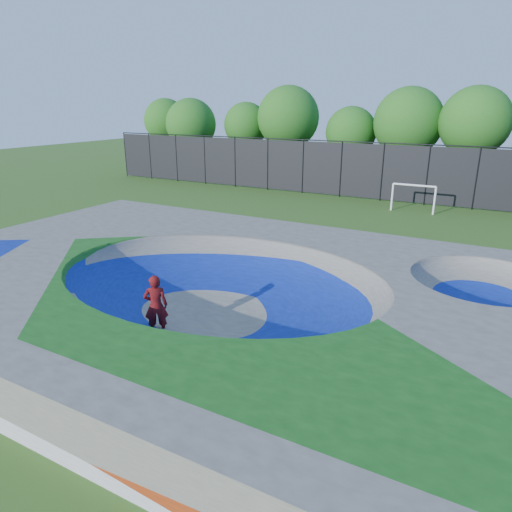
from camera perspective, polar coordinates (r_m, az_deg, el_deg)
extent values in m
plane|color=#2D5317|center=(15.16, -4.60, -7.28)|extent=(120.00, 120.00, 0.00)
cube|color=gray|center=(14.85, -4.67, -4.68)|extent=(22.00, 14.00, 1.50)
imported|color=#AB0F0D|center=(13.78, -12.41, -6.08)|extent=(0.83, 0.79, 1.90)
cube|color=black|center=(14.18, -12.15, -9.48)|extent=(0.72, 0.70, 0.05)
cylinder|color=white|center=(30.84, 16.65, 7.08)|extent=(0.12, 0.12, 1.72)
cylinder|color=white|center=(30.43, 21.42, 6.43)|extent=(0.12, 0.12, 1.72)
cylinder|color=white|center=(30.46, 19.19, 8.35)|extent=(2.59, 0.12, 0.12)
cylinder|color=black|center=(45.44, -16.00, 12.07)|extent=(0.09, 0.09, 4.00)
cylinder|color=black|center=(43.41, -13.08, 12.03)|extent=(0.09, 0.09, 4.00)
cylinder|color=black|center=(41.49, -9.89, 11.95)|extent=(0.09, 0.09, 4.00)
cylinder|color=black|center=(39.72, -6.41, 11.81)|extent=(0.09, 0.09, 4.00)
cylinder|color=black|center=(38.09, -2.62, 11.62)|extent=(0.09, 0.09, 4.00)
cylinder|color=black|center=(36.64, 1.48, 11.36)|extent=(0.09, 0.09, 4.00)
cylinder|color=black|center=(35.39, 5.89, 11.02)|extent=(0.09, 0.09, 4.00)
cylinder|color=black|center=(34.35, 10.58, 10.58)|extent=(0.09, 0.09, 4.00)
cylinder|color=black|center=(33.55, 15.51, 10.04)|extent=(0.09, 0.09, 4.00)
cylinder|color=black|center=(33.00, 20.62, 9.40)|extent=(0.09, 0.09, 4.00)
cylinder|color=black|center=(32.73, 25.85, 8.67)|extent=(0.09, 0.09, 4.00)
cube|color=black|center=(33.55, 15.51, 10.04)|extent=(48.00, 0.03, 3.80)
cylinder|color=black|center=(33.34, 15.81, 13.43)|extent=(48.00, 0.08, 0.08)
cylinder|color=#483124|center=(49.18, -10.96, 12.46)|extent=(0.44, 0.44, 3.28)
sphere|color=#215F19|center=(48.96, -11.20, 16.27)|extent=(4.35, 4.35, 4.35)
cylinder|color=#483124|center=(45.47, -7.95, 11.93)|extent=(0.44, 0.44, 2.94)
sphere|color=#215F19|center=(45.22, -8.14, 16.01)|extent=(4.72, 4.72, 4.72)
cylinder|color=#483124|center=(44.66, -1.22, 12.09)|extent=(0.44, 0.44, 3.12)
sphere|color=#215F19|center=(44.42, -1.25, 16.07)|extent=(4.12, 4.12, 4.12)
cylinder|color=#483124|center=(42.30, 3.94, 11.85)|extent=(0.44, 0.44, 3.36)
sphere|color=#215F19|center=(42.03, 4.05, 16.89)|extent=(5.43, 5.43, 5.43)
cylinder|color=#483124|center=(40.63, 11.51, 10.79)|extent=(0.44, 0.44, 2.70)
sphere|color=#215F19|center=(40.36, 11.78, 14.91)|extent=(4.21, 4.21, 4.21)
cylinder|color=#483124|center=(38.93, 17.98, 10.32)|extent=(0.44, 0.44, 3.20)
sphere|color=#215F19|center=(38.63, 18.53, 15.59)|extent=(5.32, 5.32, 5.32)
cylinder|color=#483124|center=(37.71, 24.92, 9.47)|extent=(0.44, 0.44, 3.47)
sphere|color=#215F19|center=(37.42, 25.69, 14.90)|extent=(4.99, 4.99, 4.99)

